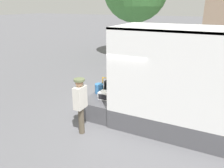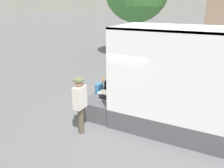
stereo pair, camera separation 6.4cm
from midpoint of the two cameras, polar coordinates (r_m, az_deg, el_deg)
The scene contains 6 objects.
ground_plane at distance 8.28m, azimuth 2.06°, elevation -7.71°, with size 160.00×160.00×0.00m, color slate.
tailgate_deck at distance 8.36m, azimuth -1.46°, elevation -4.93°, with size 1.13×2.13×0.65m, color #4C4C51.
microwave at distance 7.85m, azimuth -1.82°, elevation -3.00°, with size 0.50×0.37×0.26m.
portable_generator at distance 8.51m, azimuth -0.19°, elevation -0.44°, with size 0.61×0.45×0.60m.
orange_bucket at distance 8.36m, azimuth -3.60°, elevation -1.18°, with size 0.32×0.32×0.37m.
worker_person at distance 6.68m, azimuth -8.56°, elevation -4.28°, with size 0.33×0.44×1.82m.
Camera 1 is at (2.95, -6.72, 3.84)m, focal length 35.00 mm.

